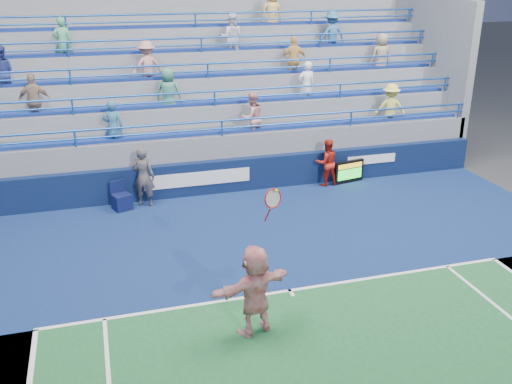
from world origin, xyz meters
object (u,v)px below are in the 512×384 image
object	(u,v)px
tennis_player	(255,290)
ball_girl	(327,163)
line_judge	(144,177)
judge_chair	(122,201)
serve_speed_board	(349,172)

from	to	relation	value
tennis_player	ball_girl	bearing A→B (deg)	58.03
line_judge	judge_chair	bearing A→B (deg)	33.49
line_judge	ball_girl	size ratio (longest dim) A/B	1.17
judge_chair	line_judge	xyz separation A→B (m)	(0.72, 0.12, 0.66)
tennis_player	ball_girl	size ratio (longest dim) A/B	1.91
tennis_player	line_judge	distance (m)	7.44
serve_speed_board	tennis_player	distance (m)	9.22
serve_speed_board	line_judge	world-z (taller)	line_judge
serve_speed_board	tennis_player	size ratio (longest dim) A/B	0.37
judge_chair	ball_girl	size ratio (longest dim) A/B	0.55
serve_speed_board	judge_chair	world-z (taller)	judge_chair
serve_speed_board	ball_girl	world-z (taller)	ball_girl
serve_speed_board	judge_chair	distance (m)	7.62
judge_chair	ball_girl	bearing A→B (deg)	2.03
serve_speed_board	line_judge	size ratio (longest dim) A/B	0.60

